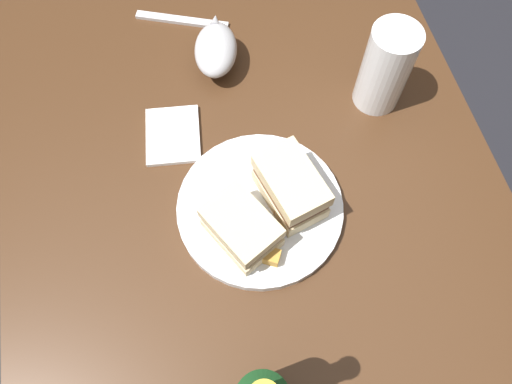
{
  "coord_description": "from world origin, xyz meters",
  "views": [
    {
      "loc": [
        -0.32,
        0.07,
        1.47
      ],
      "look_at": [
        -0.02,
        0.0,
        0.79
      ],
      "focal_mm": 33.75,
      "sensor_mm": 36.0,
      "label": 1
    }
  ],
  "objects_px": {
    "plate": "(257,209)",
    "pint_glass": "(384,72)",
    "gravy_boat": "(216,49)",
    "fork": "(182,20)",
    "napkin": "(173,135)",
    "sandwich_half_left": "(242,228)",
    "sandwich_half_right": "(291,187)"
  },
  "relations": [
    {
      "from": "sandwich_half_left",
      "to": "napkin",
      "type": "height_order",
      "value": "sandwich_half_left"
    },
    {
      "from": "sandwich_half_left",
      "to": "sandwich_half_right",
      "type": "height_order",
      "value": "sandwich_half_right"
    },
    {
      "from": "pint_glass",
      "to": "gravy_boat",
      "type": "bearing_deg",
      "value": 62.43
    },
    {
      "from": "sandwich_half_right",
      "to": "plate",
      "type": "bearing_deg",
      "value": 95.42
    },
    {
      "from": "sandwich_half_left",
      "to": "fork",
      "type": "xyz_separation_m",
      "value": [
        0.46,
        0.02,
        -0.04
      ]
    },
    {
      "from": "napkin",
      "to": "fork",
      "type": "bearing_deg",
      "value": -12.73
    },
    {
      "from": "napkin",
      "to": "fork",
      "type": "xyz_separation_m",
      "value": [
        0.25,
        -0.06,
        -0.0
      ]
    },
    {
      "from": "fork",
      "to": "gravy_boat",
      "type": "bearing_deg",
      "value": 134.39
    },
    {
      "from": "plate",
      "to": "fork",
      "type": "height_order",
      "value": "plate"
    },
    {
      "from": "gravy_boat",
      "to": "fork",
      "type": "relative_size",
      "value": 0.76
    },
    {
      "from": "sandwich_half_left",
      "to": "gravy_boat",
      "type": "height_order",
      "value": "sandwich_half_left"
    },
    {
      "from": "sandwich_half_left",
      "to": "sandwich_half_right",
      "type": "bearing_deg",
      "value": -62.03
    },
    {
      "from": "plate",
      "to": "pint_glass",
      "type": "xyz_separation_m",
      "value": [
        0.17,
        -0.25,
        0.06
      ]
    },
    {
      "from": "gravy_boat",
      "to": "fork",
      "type": "height_order",
      "value": "gravy_boat"
    },
    {
      "from": "sandwich_half_right",
      "to": "pint_glass",
      "type": "xyz_separation_m",
      "value": [
        0.16,
        -0.2,
        0.02
      ]
    },
    {
      "from": "pint_glass",
      "to": "sandwich_half_right",
      "type": "bearing_deg",
      "value": 128.68
    },
    {
      "from": "pint_glass",
      "to": "fork",
      "type": "distance_m",
      "value": 0.4
    },
    {
      "from": "plate",
      "to": "sandwich_half_right",
      "type": "height_order",
      "value": "sandwich_half_right"
    },
    {
      "from": "sandwich_half_right",
      "to": "gravy_boat",
      "type": "bearing_deg",
      "value": 11.06
    },
    {
      "from": "plate",
      "to": "sandwich_half_left",
      "type": "relative_size",
      "value": 2.01
    },
    {
      "from": "sandwich_half_left",
      "to": "fork",
      "type": "bearing_deg",
      "value": 2.37
    },
    {
      "from": "gravy_boat",
      "to": "pint_glass",
      "type": "bearing_deg",
      "value": -117.57
    },
    {
      "from": "napkin",
      "to": "plate",
      "type": "bearing_deg",
      "value": -146.72
    },
    {
      "from": "pint_glass",
      "to": "napkin",
      "type": "distance_m",
      "value": 0.37
    },
    {
      "from": "fork",
      "to": "sandwich_half_left",
      "type": "bearing_deg",
      "value": 115.17
    },
    {
      "from": "napkin",
      "to": "pint_glass",
      "type": "bearing_deg",
      "value": -90.12
    },
    {
      "from": "pint_glass",
      "to": "fork",
      "type": "relative_size",
      "value": 0.88
    },
    {
      "from": "napkin",
      "to": "sandwich_half_right",
      "type": "bearing_deg",
      "value": -135.01
    },
    {
      "from": "pint_glass",
      "to": "plate",
      "type": "bearing_deg",
      "value": 123.23
    },
    {
      "from": "pint_glass",
      "to": "fork",
      "type": "bearing_deg",
      "value": 50.37
    },
    {
      "from": "sandwich_half_left",
      "to": "gravy_boat",
      "type": "bearing_deg",
      "value": -4.63
    },
    {
      "from": "napkin",
      "to": "sandwich_half_left",
      "type": "bearing_deg",
      "value": -159.84
    }
  ]
}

